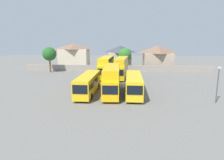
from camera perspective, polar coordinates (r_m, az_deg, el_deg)
ground at (r=52.11m, az=1.16°, el=1.26°), size 140.00×140.00×0.00m
depot_boundary_wall at (r=59.38m, az=1.53°, el=3.38°), size 56.00×0.50×1.80m
bus_1 at (r=34.56m, az=-6.84°, el=-0.83°), size 2.76×11.78×3.29m
bus_2 at (r=33.94m, az=-0.06°, el=0.40°), size 2.90×11.60×4.76m
bus_3 at (r=34.12m, az=6.25°, el=-0.98°), size 2.78×11.80×3.30m
bus_4 at (r=49.17m, az=-1.66°, el=4.00°), size 3.07×11.38×5.06m
bus_5 at (r=48.90m, az=2.72°, el=3.88°), size 3.34×11.78×4.94m
house_terrace_left at (r=69.15m, az=-10.78°, el=6.99°), size 10.01×6.65×8.06m
house_terrace_centre at (r=66.82m, az=2.38°, el=6.73°), size 7.74×6.96×7.36m
house_terrace_right at (r=66.16m, az=12.96°, el=6.48°), size 9.42×7.78×7.51m
tree_left_of_lot at (r=61.42m, az=3.69°, el=7.18°), size 4.09×4.09×6.77m
tree_behind_wall at (r=60.01m, az=-17.49°, el=7.11°), size 3.91×3.91×7.23m
lamp_post_lot_edge at (r=32.70m, az=28.04°, el=-0.57°), size 0.50×0.24×5.41m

